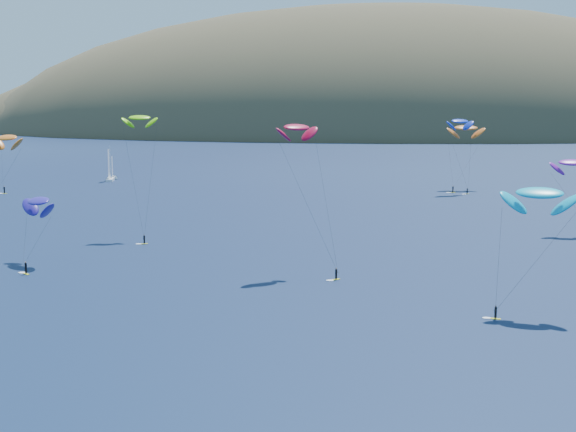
% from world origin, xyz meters
% --- Properties ---
extents(island, '(730.00, 300.00, 210.00)m').
position_xyz_m(island, '(39.40, 562.36, -10.74)').
color(island, '#3D3526').
rests_on(island, ground).
extents(sailboat, '(9.60, 8.22, 11.63)m').
position_xyz_m(sailboat, '(-74.77, 208.95, 0.95)').
color(sailboat, white).
rests_on(sailboat, ground).
extents(kitesurfer_1, '(10.83, 10.74, 20.16)m').
position_xyz_m(kitesurfer_1, '(-79.20, 143.55, 17.38)').
color(kitesurfer_1, yellow).
rests_on(kitesurfer_1, ground).
extents(kitesurfer_3, '(7.37, 13.00, 25.08)m').
position_xyz_m(kitesurfer_3, '(-37.57, 111.89, 23.16)').
color(kitesurfer_3, yellow).
rests_on(kitesurfer_3, ground).
extents(kitesurfer_4, '(9.26, 8.68, 22.58)m').
position_xyz_m(kitesurfer_4, '(33.73, 188.20, 20.20)').
color(kitesurfer_4, yellow).
rests_on(kitesurfer_4, ground).
extents(kitesurfer_5, '(11.35, 8.27, 17.94)m').
position_xyz_m(kitesurfer_5, '(28.44, 60.61, 15.37)').
color(kitesurfer_5, yellow).
rests_on(kitesurfer_5, ground).
extents(kitesurfer_6, '(8.57, 11.57, 16.62)m').
position_xyz_m(kitesurfer_6, '(47.95, 121.05, 14.26)').
color(kitesurfer_6, yellow).
rests_on(kitesurfer_6, ground).
extents(kitesurfer_9, '(11.11, 11.55, 24.68)m').
position_xyz_m(kitesurfer_9, '(-4.35, 82.95, 22.60)').
color(kitesurfer_9, yellow).
rests_on(kitesurfer_9, ground).
extents(kitesurfer_10, '(9.17, 14.66, 12.68)m').
position_xyz_m(kitesurfer_10, '(-47.56, 84.58, 10.24)').
color(kitesurfer_10, yellow).
rests_on(kitesurfer_10, ground).
extents(kitesurfer_11, '(10.84, 14.48, 20.90)m').
position_xyz_m(kitesurfer_11, '(36.73, 198.00, 17.93)').
color(kitesurfer_11, yellow).
rests_on(kitesurfer_11, ground).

